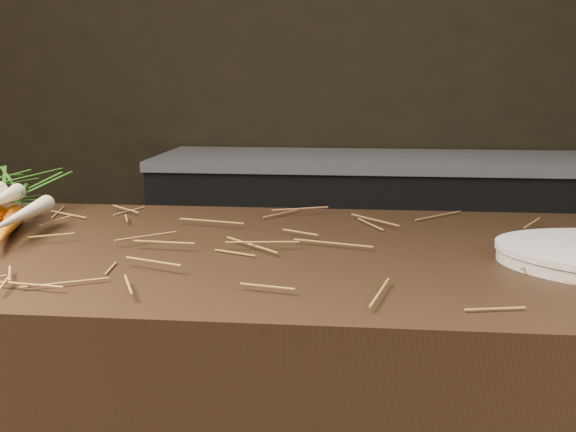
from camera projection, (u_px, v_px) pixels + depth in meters
name	position (u px, v px, depth m)	size (l,w,h in m)	color
back_counter	(375.00, 255.00, 3.05)	(1.82, 0.62, 0.84)	black
straw_bedding	(205.00, 241.00, 1.15)	(1.40, 0.60, 0.02)	brown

